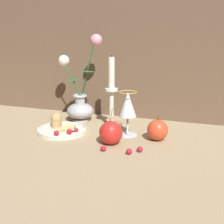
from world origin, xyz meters
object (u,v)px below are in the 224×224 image
at_px(candlestick, 112,99).
at_px(apple_beside_vase, 157,130).
at_px(plate_with_pastries, 61,128).
at_px(apple_near_glass, 111,133).
at_px(vase, 80,99).
at_px(wine_glass, 128,106).

bearing_deg(candlestick, apple_beside_vase, -23.46).
height_order(plate_with_pastries, apple_beside_vase, apple_beside_vase).
bearing_deg(candlestick, apple_near_glass, -71.13).
xyz_separation_m(plate_with_pastries, apple_beside_vase, (0.37, 0.03, 0.02)).
bearing_deg(apple_near_glass, vase, 134.04).
xyz_separation_m(vase, plate_with_pastries, (-0.01, -0.17, -0.08)).
height_order(wine_glass, apple_beside_vase, wine_glass).
bearing_deg(vase, wine_glass, -25.43).
xyz_separation_m(wine_glass, candlestick, (-0.09, 0.07, 0.01)).
height_order(plate_with_pastries, wine_glass, wine_glass).
relative_size(plate_with_pastries, candlestick, 0.65).
bearing_deg(vase, apple_near_glass, -45.96).
relative_size(candlestick, apple_near_glass, 3.11).
relative_size(apple_beside_vase, apple_near_glass, 0.93).
xyz_separation_m(wine_glass, apple_beside_vase, (0.12, -0.02, -0.07)).
bearing_deg(vase, apple_beside_vase, -20.36).
height_order(vase, apple_near_glass, vase).
xyz_separation_m(vase, candlestick, (0.16, -0.05, 0.02)).
distance_m(vase, apple_near_glass, 0.32).
bearing_deg(wine_glass, vase, 154.57).
bearing_deg(candlestick, plate_with_pastries, -143.49).
distance_m(vase, apple_beside_vase, 0.39).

